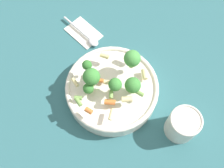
{
  "coord_description": "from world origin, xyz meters",
  "views": [
    {
      "loc": [
        0.12,
        0.27,
        0.71
      ],
      "look_at": [
        0.0,
        0.0,
        0.07
      ],
      "focal_mm": 42.0,
      "sensor_mm": 36.0,
      "label": 1
    }
  ],
  "objects": [
    {
      "name": "pasta_salad",
      "position": [
        -0.01,
        -0.0,
        0.1
      ],
      "size": [
        0.22,
        0.19,
        0.08
      ],
      "color": "#8CB766",
      "rests_on": "bowl"
    },
    {
      "name": "spoon",
      "position": [
        -0.01,
        -0.21,
        0.01
      ],
      "size": [
        0.07,
        0.15,
        0.01
      ],
      "rotation": [
        0.0,
        0.0,
        8.21
      ],
      "color": "silver",
      "rests_on": "napkin"
    },
    {
      "name": "bowl",
      "position": [
        0.0,
        0.0,
        0.03
      ],
      "size": [
        0.26,
        0.26,
        0.05
      ],
      "color": "silver",
      "rests_on": "ground_plane"
    },
    {
      "name": "cup",
      "position": [
        -0.12,
        0.18,
        0.05
      ],
      "size": [
        0.08,
        0.08,
        0.09
      ],
      "color": "silver",
      "rests_on": "ground_plane"
    },
    {
      "name": "napkin",
      "position": [
        -0.01,
        -0.24,
        0.0
      ],
      "size": [
        0.11,
        0.13,
        0.01
      ],
      "color": "white",
      "rests_on": "ground_plane"
    },
    {
      "name": "ground_plane",
      "position": [
        0.0,
        0.0,
        0.0
      ],
      "size": [
        3.0,
        3.0,
        0.0
      ],
      "primitive_type": "plane",
      "color": "#2D6066"
    }
  ]
}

